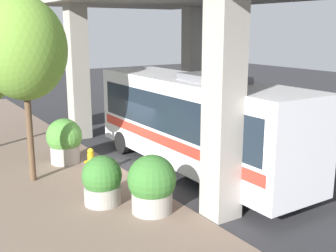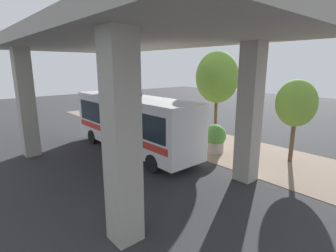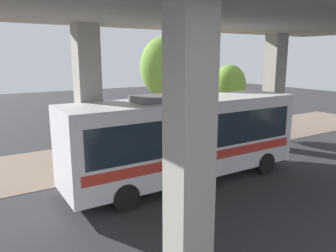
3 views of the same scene
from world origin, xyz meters
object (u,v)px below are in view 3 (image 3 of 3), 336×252
Objects in this scene: planter_front at (200,133)px; street_tree_far at (229,85)px; bus at (185,135)px; street_tree_near at (165,67)px; planter_back at (125,145)px; fire_hydrant at (173,145)px; planter_middle at (107,151)px.

street_tree_far is (-2.02, 4.07, 2.52)m from planter_front.
street_tree_near is at bearing 156.59° from bus.
planter_back is at bearing -79.76° from street_tree_far.
street_tree_far is (-1.58, 8.74, 2.71)m from planter_back.
fire_hydrant is 0.61× the size of planter_middle.
planter_back reaches higher than fire_hydrant.
bus is 4.23m from fire_hydrant.
street_tree_near is at bearing -141.66° from planter_front.
fire_hydrant is 2.14m from planter_front.
street_tree_far is at bearing 110.31° from fire_hydrant.
street_tree_far is at bearing 93.26° from street_tree_near.
bus is at bearing -23.41° from street_tree_near.
planter_middle is (0.56, -6.05, -0.07)m from planter_front.
planter_front is 0.39× the size of street_tree_far.
planter_back is at bearing -105.16° from fire_hydrant.
bus is 6.61m from street_tree_near.
bus is 5.63× the size of planter_front.
fire_hydrant is 2.68m from planter_back.
bus is at bearing 35.02° from planter_middle.
planter_back is (-4.28, -0.92, -1.33)m from bus.
planter_front is (-3.84, 3.76, -1.14)m from bus.
street_tree_near is at bearing 110.95° from planter_back.
planter_back is (-0.44, -4.67, -0.19)m from planter_front.
fire_hydrant is 4.70m from street_tree_near.
bus is 9.59× the size of fire_hydrant.
planter_front is at bearing 95.26° from planter_middle.
street_tree_near is (-5.55, 2.40, 2.67)m from bus.
planter_middle is at bearing -144.98° from bus.
planter_middle is at bearing -54.09° from planter_back.
street_tree_near is at bearing -86.74° from street_tree_far.
street_tree_far is at bearing 116.43° from planter_front.
bus is at bearing 12.08° from planter_back.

